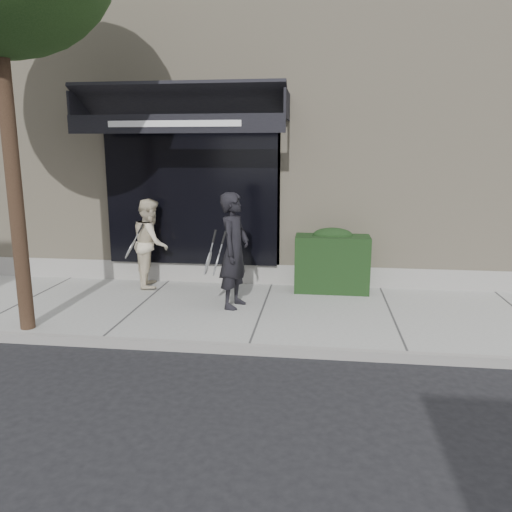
# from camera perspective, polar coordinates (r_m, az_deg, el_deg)

# --- Properties ---
(ground) EXTENTS (80.00, 80.00, 0.00)m
(ground) POSITION_cam_1_polar(r_m,az_deg,el_deg) (8.01, 0.75, -6.86)
(ground) COLOR black
(ground) RESTS_ON ground
(sidewalk) EXTENTS (20.00, 3.00, 0.12)m
(sidewalk) POSITION_cam_1_polar(r_m,az_deg,el_deg) (7.99, 0.76, -6.46)
(sidewalk) COLOR gray
(sidewalk) RESTS_ON ground
(curb) EXTENTS (20.00, 0.10, 0.14)m
(curb) POSITION_cam_1_polar(r_m,az_deg,el_deg) (6.55, -0.84, -10.60)
(curb) COLOR gray
(curb) RESTS_ON ground
(building_facade) EXTENTS (14.30, 8.04, 5.64)m
(building_facade) POSITION_cam_1_polar(r_m,az_deg,el_deg) (12.53, 3.43, 12.58)
(building_facade) COLOR tan
(building_facade) RESTS_ON ground
(hedge) EXTENTS (1.30, 0.70, 1.14)m
(hedge) POSITION_cam_1_polar(r_m,az_deg,el_deg) (9.00, 8.67, -0.56)
(hedge) COLOR black
(hedge) RESTS_ON sidewalk
(pedestrian_front) EXTENTS (0.73, 0.94, 1.84)m
(pedestrian_front) POSITION_cam_1_polar(r_m,az_deg,el_deg) (7.87, -2.52, 0.60)
(pedestrian_front) COLOR black
(pedestrian_front) RESTS_ON sidewalk
(pedestrian_back) EXTENTS (0.80, 0.97, 1.62)m
(pedestrian_back) POSITION_cam_1_polar(r_m,az_deg,el_deg) (9.35, -11.91, 1.48)
(pedestrian_back) COLOR beige
(pedestrian_back) RESTS_ON sidewalk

